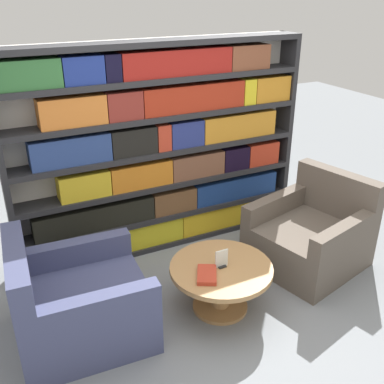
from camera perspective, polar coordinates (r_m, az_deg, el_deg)
ground_plane at (r=3.77m, az=4.03°, el=-14.89°), size 14.00×14.00×0.00m
bookshelf at (r=4.26m, az=-3.73°, el=5.26°), size 2.83×0.30×1.98m
armchair_left at (r=3.49m, az=-14.35°, el=-13.67°), size 0.98×0.91×0.83m
armchair_right at (r=4.34m, az=14.89°, el=-5.42°), size 1.11×1.06×0.83m
coffee_table at (r=3.63m, az=3.64°, el=-10.89°), size 0.81×0.81×0.40m
table_sign at (r=3.53m, az=3.72°, el=-8.59°), size 0.11×0.06×0.15m
stray_book at (r=3.44m, az=1.90°, el=-10.46°), size 0.24×0.28×0.03m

